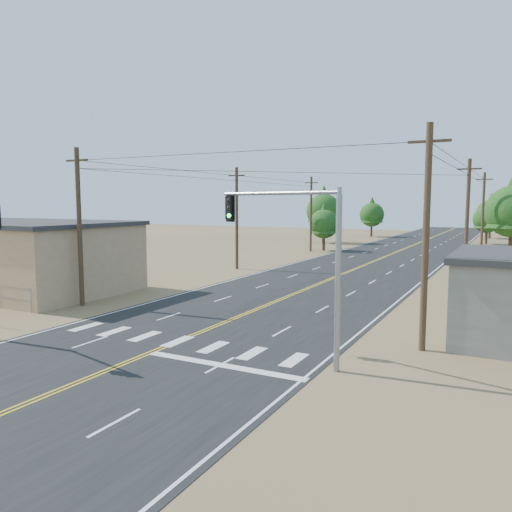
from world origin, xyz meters
The scene contains 15 objects.
ground centered at (0.00, 0.00, 0.00)m, with size 220.00×220.00×0.00m, color olive.
road centered at (0.00, 30.00, 0.01)m, with size 15.00×200.00×0.02m, color black.
building_left centered at (-21.00, 14.00, 2.50)m, with size 20.00×10.00×5.00m, color tan.
utility_pole_left_near centered at (-10.50, 12.00, 5.12)m, with size 1.80×0.30×10.00m.
utility_pole_left_mid centered at (-10.50, 32.00, 5.12)m, with size 1.80×0.30×10.00m.
utility_pole_left_far centered at (-10.50, 52.00, 5.12)m, with size 1.80×0.30×10.00m.
utility_pole_right_near centered at (10.50, 12.00, 5.12)m, with size 1.80×0.30×10.00m.
utility_pole_right_mid centered at (10.50, 32.00, 5.12)m, with size 1.80×0.30×10.00m.
utility_pole_right_far centered at (10.50, 52.00, 5.12)m, with size 1.80×0.30×10.00m.
signal_mast_right centered at (6.23, 8.00, 4.88)m, with size 6.14×1.85×7.17m.
tree_left_near centered at (-9.39, 54.07, 4.07)m, with size 3.99×3.99×6.65m.
tree_left_mid centered at (-14.00, 66.63, 5.75)m, with size 5.64×5.64×9.40m.
tree_left_far centered at (-10.80, 84.76, 4.72)m, with size 4.63×4.63×7.71m.
tree_right_mid centered at (9.83, 76.05, 4.35)m, with size 4.27×4.27×7.12m.
tree_right_far centered at (9.67, 90.16, 5.10)m, with size 5.01×5.01×8.34m.
Camera 1 is at (13.99, -10.74, 6.60)m, focal length 35.00 mm.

